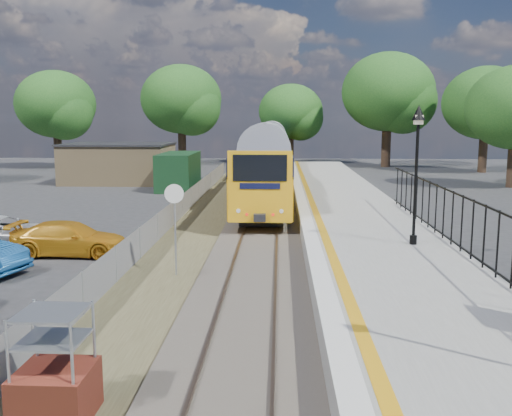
# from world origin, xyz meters

# --- Properties ---
(ground) EXTENTS (120.00, 120.00, 0.00)m
(ground) POSITION_xyz_m (0.00, 0.00, 0.00)
(ground) COLOR #2D2D30
(ground) RESTS_ON ground
(track_bed) EXTENTS (5.90, 80.00, 0.29)m
(track_bed) POSITION_xyz_m (-0.47, 9.67, 0.09)
(track_bed) COLOR #473F38
(track_bed) RESTS_ON ground
(platform) EXTENTS (5.00, 70.00, 0.90)m
(platform) POSITION_xyz_m (4.20, 8.00, 0.45)
(platform) COLOR gray
(platform) RESTS_ON ground
(platform_edge) EXTENTS (0.90, 70.00, 0.01)m
(platform_edge) POSITION_xyz_m (2.14, 8.00, 0.90)
(platform_edge) COLOR silver
(platform_edge) RESTS_ON platform
(victorian_lamp_north) EXTENTS (0.44, 0.44, 4.60)m
(victorian_lamp_north) POSITION_xyz_m (5.30, 6.00, 4.30)
(victorian_lamp_north) COLOR black
(victorian_lamp_north) RESTS_ON platform
(palisade_fence) EXTENTS (0.12, 26.00, 2.00)m
(palisade_fence) POSITION_xyz_m (6.55, 2.24, 1.84)
(palisade_fence) COLOR black
(palisade_fence) RESTS_ON platform
(wire_fence) EXTENTS (0.06, 52.00, 1.20)m
(wire_fence) POSITION_xyz_m (-4.20, 12.00, 0.60)
(wire_fence) COLOR #999EA3
(wire_fence) RESTS_ON ground
(outbuilding) EXTENTS (10.80, 10.10, 3.12)m
(outbuilding) POSITION_xyz_m (-10.91, 31.21, 1.52)
(outbuilding) COLOR tan
(outbuilding) RESTS_ON ground
(tree_line) EXTENTS (56.80, 43.80, 11.88)m
(tree_line) POSITION_xyz_m (1.40, 42.00, 6.61)
(tree_line) COLOR #332319
(tree_line) RESTS_ON ground
(train) EXTENTS (2.82, 40.83, 3.51)m
(train) POSITION_xyz_m (0.00, 31.10, 2.34)
(train) COLOR #EBA414
(train) RESTS_ON ground
(brick_plinth) EXTENTS (1.23, 1.23, 1.96)m
(brick_plinth) POSITION_xyz_m (-2.90, -4.06, 0.94)
(brick_plinth) COLOR maroon
(brick_plinth) RESTS_ON ground
(speed_sign) EXTENTS (0.59, 0.19, 3.02)m
(speed_sign) POSITION_xyz_m (-2.50, 4.83, 2.08)
(speed_sign) COLOR #999EA3
(speed_sign) RESTS_ON ground
(car_yellow) EXTENTS (4.35, 1.79, 1.26)m
(car_yellow) POSITION_xyz_m (-6.98, 7.62, 0.63)
(car_yellow) COLOR orange
(car_yellow) RESTS_ON ground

